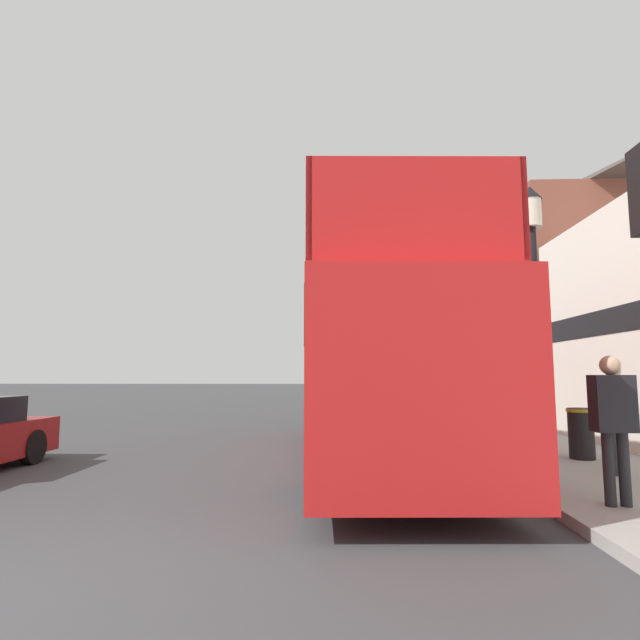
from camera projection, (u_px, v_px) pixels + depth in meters
name	position (u px, v px, depth m)	size (l,w,h in m)	color
ground_plane	(288.00, 409.00, 24.40)	(144.00, 144.00, 0.00)	#3D3D3F
sidewalk	(438.00, 413.00, 21.14)	(3.19, 108.00, 0.14)	#999993
brick_terrace_rear	(507.00, 311.00, 25.97)	(6.00, 23.10, 10.00)	brown
tour_bus	(373.00, 366.00, 10.05)	(2.96, 10.07, 4.12)	red
parked_car_ahead_of_bus	(381.00, 404.00, 17.37)	(1.92, 4.48, 1.43)	black
pedestrian_second	(613.00, 414.00, 5.92)	(0.46, 0.25, 1.76)	#232328
pedestrian_third	(615.00, 408.00, 7.70)	(0.44, 0.24, 1.70)	#232328
lamp_post_nearest	(533.00, 272.00, 7.71)	(0.35, 0.35, 4.49)	black
lamp_post_second	(427.00, 315.00, 16.92)	(0.35, 0.35, 5.19)	black
litter_bin	(581.00, 432.00, 9.15)	(0.48, 0.48, 0.92)	black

